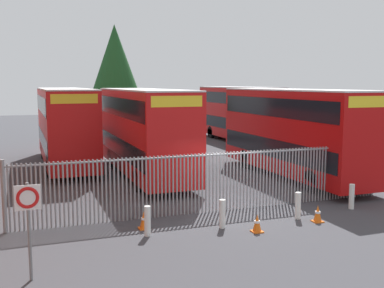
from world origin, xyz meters
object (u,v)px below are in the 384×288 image
(double_decker_bus_behind_fence_left, at_px, (144,129))
(traffic_cone_mid_forecourt, at_px, (144,220))
(bollard_near_right, at_px, (298,206))
(bollard_far_right, at_px, (352,196))
(traffic_cone_by_gate, at_px, (257,223))
(speed_limit_sign_post, at_px, (28,209))
(double_decker_bus_far_back, at_px, (65,124))
(traffic_cone_near_kerb, at_px, (318,214))
(bollard_near_left, at_px, (148,221))
(bollard_center_front, at_px, (222,214))
(double_decker_bus_behind_fence_right, at_px, (238,112))
(double_decker_bus_near_gate, at_px, (294,129))

(double_decker_bus_behind_fence_left, relative_size, traffic_cone_mid_forecourt, 18.32)
(double_decker_bus_behind_fence_left, xyz_separation_m, bollard_near_right, (3.13, -9.30, -1.95))
(bollard_far_right, bearing_deg, traffic_cone_by_gate, -165.05)
(bollard_near_right, xyz_separation_m, speed_limit_sign_post, (-8.87, -2.21, 1.30))
(double_decker_bus_far_back, relative_size, traffic_cone_near_kerb, 18.32)
(traffic_cone_mid_forecourt, bearing_deg, bollard_near_left, -95.45)
(bollard_center_front, relative_size, traffic_cone_mid_forecourt, 1.61)
(double_decker_bus_behind_fence_left, distance_m, bollard_near_left, 9.73)
(bollard_center_front, relative_size, traffic_cone_by_gate, 1.61)
(double_decker_bus_behind_fence_right, bearing_deg, bollard_far_right, -103.83)
(double_decker_bus_near_gate, distance_m, double_decker_bus_behind_fence_left, 7.54)
(traffic_cone_mid_forecourt, bearing_deg, double_decker_bus_near_gate, 31.64)
(double_decker_bus_near_gate, bearing_deg, traffic_cone_mid_forecourt, -148.36)
(speed_limit_sign_post, bearing_deg, bollard_far_right, 13.00)
(double_decker_bus_near_gate, relative_size, bollard_near_right, 11.38)
(bollard_far_right, bearing_deg, speed_limit_sign_post, -167.00)
(double_decker_bus_near_gate, relative_size, bollard_near_left, 11.38)
(bollard_near_right, distance_m, traffic_cone_by_gate, 2.19)
(bollard_near_left, xyz_separation_m, bollard_center_front, (2.50, -0.07, 0.00))
(bollard_far_right, bearing_deg, double_decker_bus_near_gate, 78.74)
(bollard_near_right, height_order, speed_limit_sign_post, speed_limit_sign_post)
(bollard_center_front, bearing_deg, traffic_cone_mid_forecourt, 161.85)
(bollard_near_left, bearing_deg, bollard_near_right, -0.42)
(double_decker_bus_behind_fence_left, xyz_separation_m, bollard_far_right, (5.77, -8.86, -1.95))
(bollard_center_front, distance_m, traffic_cone_mid_forecourt, 2.57)
(double_decker_bus_behind_fence_left, bearing_deg, traffic_cone_near_kerb, -70.09)
(double_decker_bus_behind_fence_right, relative_size, double_decker_bus_far_back, 1.00)
(double_decker_bus_behind_fence_right, xyz_separation_m, double_decker_bus_far_back, (-14.15, -6.62, 0.00))
(bollard_near_right, xyz_separation_m, traffic_cone_mid_forecourt, (-5.32, 0.77, -0.19))
(double_decker_bus_far_back, height_order, bollard_near_right, double_decker_bus_far_back)
(double_decker_bus_far_back, bearing_deg, traffic_cone_mid_forecourt, -84.45)
(double_decker_bus_behind_fence_right, height_order, bollard_center_front, double_decker_bus_behind_fence_right)
(bollard_near_left, relative_size, bollard_near_right, 1.00)
(double_decker_bus_far_back, distance_m, speed_limit_sign_post, 16.19)
(double_decker_bus_near_gate, xyz_separation_m, traffic_cone_by_gate, (-5.85, -7.21, -2.13))
(double_decker_bus_near_gate, height_order, traffic_cone_mid_forecourt, double_decker_bus_near_gate)
(double_decker_bus_behind_fence_right, xyz_separation_m, traffic_cone_by_gate, (-9.59, -21.23, -2.13))
(traffic_cone_mid_forecourt, bearing_deg, double_decker_bus_behind_fence_right, 56.75)
(double_decker_bus_near_gate, height_order, double_decker_bus_behind_fence_left, same)
(double_decker_bus_behind_fence_right, height_order, traffic_cone_near_kerb, double_decker_bus_behind_fence_right)
(traffic_cone_by_gate, bearing_deg, bollard_near_right, 21.63)
(bollard_far_right, relative_size, traffic_cone_mid_forecourt, 1.61)
(double_decker_bus_behind_fence_right, bearing_deg, double_decker_bus_far_back, -154.93)
(double_decker_bus_behind_fence_right, relative_size, speed_limit_sign_post, 4.50)
(double_decker_bus_behind_fence_right, distance_m, bollard_near_right, 21.87)
(double_decker_bus_far_back, relative_size, bollard_center_front, 11.38)
(double_decker_bus_near_gate, bearing_deg, traffic_cone_near_kerb, -115.99)
(traffic_cone_near_kerb, bearing_deg, traffic_cone_mid_forecourt, 167.15)
(double_decker_bus_far_back, relative_size, bollard_near_right, 11.38)
(traffic_cone_by_gate, relative_size, speed_limit_sign_post, 0.25)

